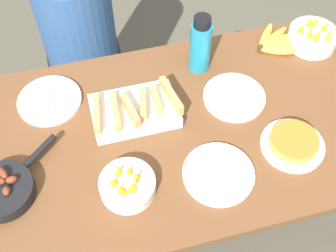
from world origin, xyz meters
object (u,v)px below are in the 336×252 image
at_px(person_figure, 85,58).
at_px(empty_plate_far_left, 218,174).
at_px(water_bottle, 200,45).
at_px(melon_tray, 135,110).
at_px(fruit_bowl_mango, 127,185).
at_px(empty_plate_near_front, 50,100).
at_px(empty_plate_mid_edge, 234,97).
at_px(frittata_plate_center, 293,143).
at_px(fruit_bowl_citrus, 313,37).
at_px(banana_bunch, 274,43).
at_px(skillet, 4,190).

bearing_deg(person_figure, empty_plate_far_left, -68.77).
bearing_deg(empty_plate_far_left, water_bottle, 80.21).
xyz_separation_m(melon_tray, fruit_bowl_mango, (-0.09, -0.30, 0.00)).
relative_size(empty_plate_near_front, empty_plate_mid_edge, 1.02).
xyz_separation_m(empty_plate_near_front, fruit_bowl_mango, (0.22, -0.45, 0.03)).
bearing_deg(fruit_bowl_mango, frittata_plate_center, 1.71).
relative_size(empty_plate_near_front, empty_plate_far_left, 0.99).
bearing_deg(fruit_bowl_citrus, empty_plate_mid_edge, -154.28).
bearing_deg(melon_tray, empty_plate_near_front, 153.91).
distance_m(melon_tray, water_bottle, 0.37).
xyz_separation_m(melon_tray, empty_plate_far_left, (0.22, -0.33, -0.03)).
distance_m(frittata_plate_center, empty_plate_near_front, 0.93).
relative_size(frittata_plate_center, empty_plate_far_left, 0.92).
distance_m(fruit_bowl_mango, water_bottle, 0.63).
bearing_deg(frittata_plate_center, fruit_bowl_mango, -178.29).
bearing_deg(empty_plate_mid_edge, banana_bunch, 41.02).
bearing_deg(empty_plate_near_front, empty_plate_mid_edge, -13.53).
height_order(melon_tray, empty_plate_far_left, melon_tray).
distance_m(frittata_plate_center, water_bottle, 0.52).
bearing_deg(empty_plate_near_front, empty_plate_far_left, -42.05).
bearing_deg(empty_plate_far_left, skillet, 170.71).
height_order(frittata_plate_center, fruit_bowl_citrus, fruit_bowl_citrus).
distance_m(fruit_bowl_citrus, person_figure, 1.10).
bearing_deg(skillet, banana_bunch, -21.53).
height_order(melon_tray, frittata_plate_center, melon_tray).
bearing_deg(frittata_plate_center, banana_bunch, 73.98).
height_order(fruit_bowl_mango, water_bottle, water_bottle).
bearing_deg(person_figure, empty_plate_near_front, -109.10).
bearing_deg(banana_bunch, skillet, -159.66).
distance_m(fruit_bowl_mango, fruit_bowl_citrus, 1.03).
bearing_deg(banana_bunch, fruit_bowl_mango, -145.47).
xyz_separation_m(empty_plate_far_left, fruit_bowl_mango, (-0.31, 0.02, 0.03)).
relative_size(banana_bunch, frittata_plate_center, 0.97).
relative_size(frittata_plate_center, empty_plate_near_front, 0.93).
bearing_deg(banana_bunch, frittata_plate_center, -106.02).
distance_m(melon_tray, person_figure, 0.70).
relative_size(melon_tray, empty_plate_far_left, 1.32).
bearing_deg(skillet, person_figure, 25.74).
height_order(fruit_bowl_citrus, water_bottle, water_bottle).
xyz_separation_m(empty_plate_near_front, person_figure, (0.16, 0.47, -0.27)).
xyz_separation_m(frittata_plate_center, person_figure, (-0.66, 0.90, -0.28)).
distance_m(melon_tray, frittata_plate_center, 0.59).
xyz_separation_m(empty_plate_near_front, water_bottle, (0.62, 0.03, 0.11)).
xyz_separation_m(empty_plate_mid_edge, water_bottle, (-0.08, 0.20, 0.11)).
relative_size(empty_plate_mid_edge, fruit_bowl_citrus, 1.16).
relative_size(skillet, empty_plate_mid_edge, 1.24).
distance_m(empty_plate_near_front, water_bottle, 0.63).
height_order(banana_bunch, melon_tray, melon_tray).
xyz_separation_m(fruit_bowl_citrus, person_figure, (-0.96, 0.43, -0.30)).
bearing_deg(water_bottle, skillet, -153.75).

